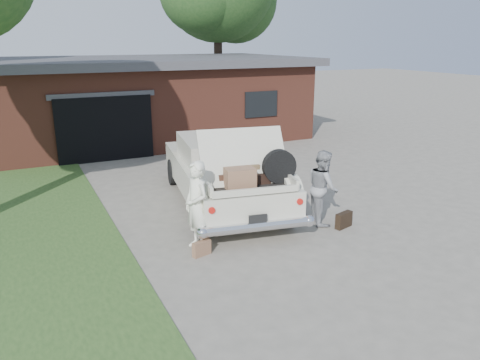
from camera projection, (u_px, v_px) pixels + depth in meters
name	position (u px, v px, depth m)	size (l,w,h in m)	color
ground	(252.00, 237.00, 9.93)	(90.00, 90.00, 0.00)	gray
house	(148.00, 97.00, 19.73)	(12.80, 7.80, 3.30)	brown
sedan	(223.00, 171.00, 11.76)	(3.14, 6.03, 2.20)	beige
woman_left	(197.00, 206.00, 9.13)	(0.66, 0.43, 1.80)	white
woman_right	(323.00, 187.00, 10.49)	(0.82, 0.64, 1.68)	#919497
suitcase_left	(202.00, 248.00, 9.03)	(0.38, 0.12, 0.29)	#92664A
suitcase_right	(344.00, 220.00, 10.38)	(0.45, 0.14, 0.35)	black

